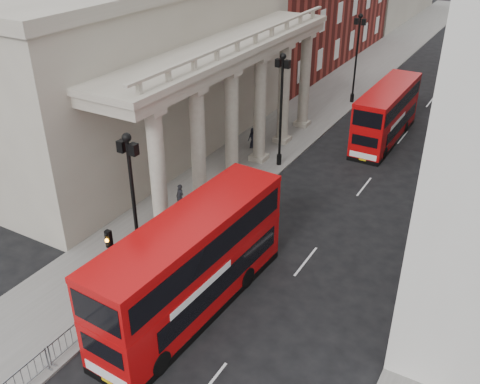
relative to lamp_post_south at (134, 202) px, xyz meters
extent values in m
plane|color=black|center=(0.60, -4.00, -4.91)|extent=(260.00, 260.00, 0.00)
cube|color=slate|center=(-2.40, 26.00, -4.85)|extent=(6.00, 140.00, 0.12)
cube|color=slate|center=(0.55, 26.00, -4.84)|extent=(0.20, 140.00, 0.14)
cube|color=gray|center=(-9.90, 14.00, 1.09)|extent=(9.00, 28.00, 12.00)
cylinder|color=black|center=(0.00, 0.00, -4.39)|extent=(0.36, 0.36, 0.80)
cylinder|color=black|center=(0.00, 0.00, -0.79)|extent=(0.18, 0.18, 8.00)
sphere|color=black|center=(0.00, 0.00, 3.31)|extent=(0.44, 0.44, 0.44)
cube|color=black|center=(0.35, 0.00, 2.81)|extent=(0.35, 0.35, 0.55)
cube|color=black|center=(-0.35, 0.00, 2.81)|extent=(0.35, 0.35, 0.55)
cylinder|color=black|center=(0.00, 16.00, -4.39)|extent=(0.36, 0.36, 0.80)
cylinder|color=black|center=(0.00, 16.00, -0.79)|extent=(0.18, 0.18, 8.00)
sphere|color=black|center=(0.00, 16.00, 3.31)|extent=(0.44, 0.44, 0.44)
cube|color=black|center=(0.35, 16.00, 2.81)|extent=(0.35, 0.35, 0.55)
cube|color=black|center=(-0.35, 16.00, 2.81)|extent=(0.35, 0.35, 0.55)
cylinder|color=black|center=(0.00, 32.00, -4.39)|extent=(0.36, 0.36, 0.80)
cylinder|color=black|center=(0.00, 32.00, -0.79)|extent=(0.18, 0.18, 8.00)
sphere|color=black|center=(0.00, 32.00, 3.31)|extent=(0.44, 0.44, 0.44)
cube|color=black|center=(0.35, 32.00, 2.81)|extent=(0.35, 0.35, 0.55)
cube|color=black|center=(-0.35, 32.00, 2.81)|extent=(0.35, 0.35, 0.55)
cylinder|color=black|center=(0.10, -2.00, -3.09)|extent=(0.12, 0.12, 3.40)
cube|color=black|center=(0.10, -2.00, -0.94)|extent=(0.28, 0.22, 0.90)
sphere|color=black|center=(0.10, -2.13, -0.64)|extent=(0.18, 0.18, 0.18)
sphere|color=orange|center=(0.10, -2.13, -0.94)|extent=(0.18, 0.18, 0.18)
sphere|color=black|center=(0.10, -2.13, -1.24)|extent=(0.18, 0.18, 0.18)
cube|color=gray|center=(0.25, -7.65, -4.24)|extent=(0.50, 2.30, 1.10)
cube|color=gray|center=(0.25, -5.30, -4.24)|extent=(0.50, 2.30, 1.10)
cube|color=gray|center=(0.25, -2.95, -4.24)|extent=(0.50, 2.30, 1.10)
cube|color=gray|center=(0.25, -0.60, -4.24)|extent=(0.50, 2.30, 1.10)
cube|color=gray|center=(0.25, 1.75, -4.24)|extent=(0.50, 2.30, 1.10)
cube|color=gray|center=(0.25, 4.10, -4.24)|extent=(0.50, 2.30, 1.10)
cube|color=gray|center=(0.25, 6.45, -4.24)|extent=(0.50, 2.30, 1.10)
cube|color=#B00809|center=(3.37, -0.17, -3.40)|extent=(3.36, 11.85, 2.23)
cube|color=#B00809|center=(3.37, -0.17, -1.09)|extent=(3.36, 11.85, 1.95)
cube|color=#B00809|center=(3.37, -0.17, 0.03)|extent=(3.41, 11.90, 0.28)
cube|color=black|center=(3.37, -0.17, -4.72)|extent=(3.38, 11.85, 0.39)
cube|color=black|center=(3.37, -0.17, -3.12)|extent=(3.32, 9.62, 1.12)
cube|color=black|center=(3.37, -0.17, -0.97)|extent=(3.39, 11.18, 1.23)
cube|color=white|center=(3.08, -6.01, -4.19)|extent=(2.35, 0.18, 0.50)
cube|color=yellow|center=(3.08, -6.02, -4.55)|extent=(0.62, 0.07, 0.15)
cylinder|color=black|center=(1.91, -4.18, -4.35)|extent=(0.41, 1.13, 1.12)
cylinder|color=black|center=(4.43, -4.30, -4.35)|extent=(0.41, 1.13, 1.12)
cylinder|color=black|center=(2.24, 2.63, -4.35)|extent=(0.41, 1.13, 1.12)
cylinder|color=black|center=(4.76, 2.50, -4.35)|extent=(0.41, 1.13, 1.12)
cube|color=#B5080A|center=(5.30, 24.67, -3.58)|extent=(2.53, 10.40, 1.98)
cube|color=#B5080A|center=(5.30, 24.67, -1.52)|extent=(2.53, 10.40, 1.73)
cube|color=#B5080A|center=(5.30, 24.67, -0.53)|extent=(2.57, 10.44, 0.25)
cube|color=black|center=(5.30, 24.67, -4.74)|extent=(2.55, 10.40, 0.35)
cube|color=black|center=(5.30, 24.67, -3.33)|extent=(2.58, 8.42, 0.99)
cube|color=black|center=(5.30, 24.67, -1.42)|extent=(2.58, 9.81, 1.09)
cube|color=white|center=(5.27, 19.49, -4.27)|extent=(2.08, 0.07, 0.45)
cube|color=yellow|center=(5.27, 19.48, -4.59)|extent=(0.54, 0.04, 0.13)
cylinder|color=black|center=(4.16, 21.07, -4.42)|extent=(0.32, 0.99, 0.99)
cylinder|color=black|center=(6.40, 21.05, -4.42)|extent=(0.32, 0.99, 0.99)
cylinder|color=black|center=(4.20, 27.10, -4.42)|extent=(0.32, 0.99, 0.99)
cylinder|color=black|center=(6.43, 27.09, -4.42)|extent=(0.32, 0.99, 0.99)
imported|color=black|center=(-2.62, 7.09, -3.95)|extent=(0.68, 0.52, 1.68)
imported|color=black|center=(-2.77, 13.48, -4.02)|extent=(0.76, 0.59, 1.54)
imported|color=black|center=(-3.13, 17.71, -3.96)|extent=(0.83, 0.55, 1.67)
camera|label=1|loc=(15.39, -16.56, 12.74)|focal=40.00mm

